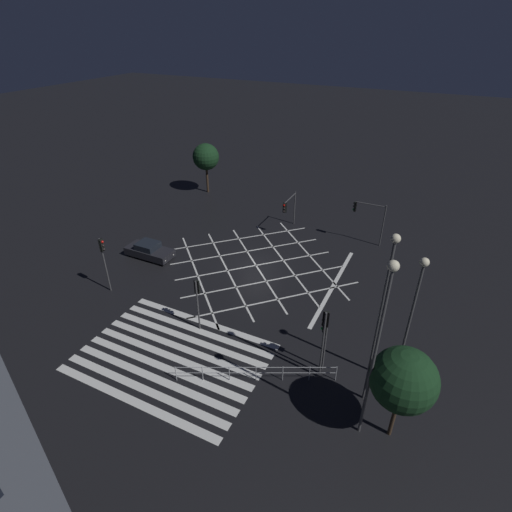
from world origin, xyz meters
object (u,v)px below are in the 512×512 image
(traffic_light_ne_main, at_px, (367,213))
(street_lamp_far, at_px, (380,331))
(traffic_light_median_north, at_px, (289,206))
(traffic_light_sw_main, at_px, (104,255))
(street_lamp_west, at_px, (382,306))
(street_lamp_east, at_px, (414,305))
(traffic_light_se_cross, at_px, (325,330))
(street_tree_far, at_px, (206,157))
(traffic_light_median_south, at_px, (198,295))
(traffic_light_se_main, at_px, (325,333))
(waiting_car, at_px, (149,250))
(street_tree_near, at_px, (404,380))

(traffic_light_ne_main, height_order, street_lamp_far, street_lamp_far)
(traffic_light_median_north, distance_m, traffic_light_sw_main, 17.20)
(traffic_light_median_north, height_order, street_lamp_west, street_lamp_west)
(street_lamp_east, bearing_deg, street_lamp_west, -124.30)
(traffic_light_se_cross, xyz_separation_m, traffic_light_median_north, (-8.50, 15.89, -0.66))
(street_tree_far, bearing_deg, traffic_light_median_south, -59.21)
(traffic_light_median_south, xyz_separation_m, traffic_light_se_main, (8.31, 0.12, -0.03))
(street_lamp_west, bearing_deg, traffic_light_se_main, 159.14)
(traffic_light_median_south, height_order, street_lamp_west, street_lamp_west)
(traffic_light_se_cross, distance_m, waiting_car, 18.50)
(street_lamp_east, height_order, street_tree_near, street_lamp_east)
(street_lamp_east, distance_m, waiting_car, 22.39)
(traffic_light_median_south, distance_m, traffic_light_se_main, 8.31)
(traffic_light_median_north, distance_m, street_tree_near, 22.36)
(traffic_light_sw_main, relative_size, street_lamp_west, 0.44)
(traffic_light_sw_main, bearing_deg, waiting_car, 96.29)
(traffic_light_ne_main, height_order, street_lamp_west, street_lamp_west)
(street_tree_far, bearing_deg, traffic_light_se_cross, -45.31)
(street_lamp_west, bearing_deg, traffic_light_ne_main, 103.19)
(street_lamp_far, bearing_deg, waiting_car, 156.38)
(traffic_light_sw_main, distance_m, street_lamp_far, 20.32)
(traffic_light_median_south, relative_size, street_lamp_west, 0.38)
(traffic_light_ne_main, bearing_deg, waiting_car, 33.94)
(traffic_light_ne_main, distance_m, traffic_light_sw_main, 22.12)
(traffic_light_se_main, xyz_separation_m, waiting_car, (-17.24, 5.72, -2.08))
(traffic_light_se_main, height_order, street_tree_far, street_tree_far)
(traffic_light_se_cross, relative_size, street_lamp_west, 0.44)
(street_lamp_west, xyz_separation_m, street_tree_far, (-23.44, 21.69, -2.11))
(street_lamp_west, distance_m, street_lamp_far, 2.13)
(traffic_light_se_main, relative_size, traffic_light_median_north, 1.11)
(street_tree_far, bearing_deg, waiting_car, -77.03)
(traffic_light_se_main, distance_m, street_lamp_west, 4.65)
(traffic_light_se_cross, height_order, street_lamp_east, street_lamp_east)
(traffic_light_se_cross, distance_m, street_tree_far, 29.50)
(traffic_light_se_main, bearing_deg, traffic_light_median_north, -61.52)
(traffic_light_se_main, xyz_separation_m, street_lamp_far, (3.03, -3.15, 3.88))
(traffic_light_se_cross, bearing_deg, street_lamp_far, -133.52)
(waiting_car, bearing_deg, street_lamp_east, -12.77)
(traffic_light_sw_main, distance_m, street_tree_near, 21.33)
(traffic_light_se_main, bearing_deg, street_tree_near, 148.90)
(traffic_light_se_main, relative_size, street_lamp_west, 0.38)
(traffic_light_median_north, bearing_deg, traffic_light_ne_main, 96.83)
(street_lamp_west, bearing_deg, waiting_car, 161.29)
(street_lamp_east, relative_size, street_tree_far, 1.44)
(street_lamp_far, bearing_deg, traffic_light_ne_main, 102.58)
(traffic_light_se_cross, height_order, street_lamp_far, street_lamp_far)
(street_tree_near, relative_size, street_tree_far, 0.94)
(street_tree_far, bearing_deg, traffic_light_median_north, -22.50)
(street_lamp_west, xyz_separation_m, waiting_car, (-20.00, 6.77, -5.67))
(street_tree_near, bearing_deg, waiting_car, 158.83)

